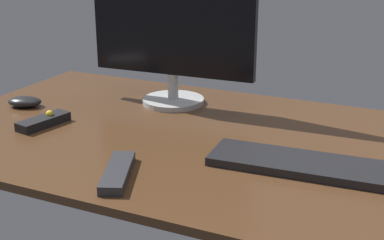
{
  "coord_description": "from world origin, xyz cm",
  "views": [
    {
      "loc": [
        55.46,
        -119.03,
        52.03
      ],
      "look_at": [
        2.4,
        -4.98,
        8.0
      ],
      "focal_mm": 50.98,
      "sensor_mm": 36.0,
      "label": 1
    }
  ],
  "objects_px": {
    "monitor": "(172,17)",
    "tv_remote": "(118,172)",
    "computer_mouse": "(25,102)",
    "keyboard": "(304,165)",
    "media_remote": "(44,121)"
  },
  "relations": [
    {
      "from": "monitor",
      "to": "computer_mouse",
      "type": "xyz_separation_m",
      "value": [
        -0.39,
        -0.22,
        -0.25
      ]
    },
    {
      "from": "media_remote",
      "to": "tv_remote",
      "type": "distance_m",
      "value": 0.4
    },
    {
      "from": "monitor",
      "to": "media_remote",
      "type": "xyz_separation_m",
      "value": [
        -0.23,
        -0.33,
        -0.25
      ]
    },
    {
      "from": "computer_mouse",
      "to": "tv_remote",
      "type": "relative_size",
      "value": 0.53
    },
    {
      "from": "monitor",
      "to": "media_remote",
      "type": "height_order",
      "value": "monitor"
    },
    {
      "from": "keyboard",
      "to": "monitor",
      "type": "bearing_deg",
      "value": 143.66
    },
    {
      "from": "keyboard",
      "to": "tv_remote",
      "type": "relative_size",
      "value": 2.2
    },
    {
      "from": "monitor",
      "to": "tv_remote",
      "type": "xyz_separation_m",
      "value": [
        0.13,
        -0.52,
        -0.25
      ]
    },
    {
      "from": "monitor",
      "to": "tv_remote",
      "type": "bearing_deg",
      "value": -78.63
    },
    {
      "from": "keyboard",
      "to": "media_remote",
      "type": "distance_m",
      "value": 0.71
    },
    {
      "from": "computer_mouse",
      "to": "monitor",
      "type": "bearing_deg",
      "value": 11.07
    },
    {
      "from": "keyboard",
      "to": "computer_mouse",
      "type": "xyz_separation_m",
      "value": [
        -0.87,
        0.09,
        0.01
      ]
    },
    {
      "from": "monitor",
      "to": "keyboard",
      "type": "distance_m",
      "value": 0.62
    },
    {
      "from": "keyboard",
      "to": "computer_mouse",
      "type": "bearing_deg",
      "value": 170.43
    },
    {
      "from": "monitor",
      "to": "keyboard",
      "type": "bearing_deg",
      "value": -35.33
    }
  ]
}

